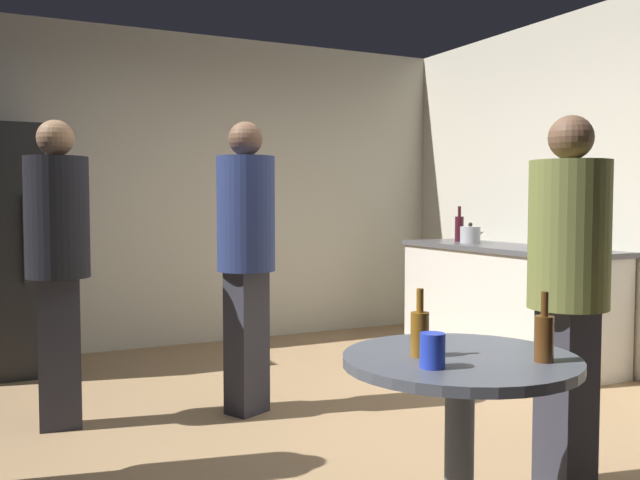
# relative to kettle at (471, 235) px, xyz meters

# --- Properties ---
(ground_plane) EXTENTS (5.20, 5.20, 0.10)m
(ground_plane) POSITION_rel_kettle_xyz_m (-2.23, -1.36, -1.02)
(ground_plane) COLOR #9E7C56
(wall_back) EXTENTS (5.32, 0.06, 2.70)m
(wall_back) POSITION_rel_kettle_xyz_m (-2.23, 1.27, 0.38)
(wall_back) COLOR beige
(wall_back) RESTS_ON ground_plane
(kitchen_counter) EXTENTS (0.64, 2.02, 0.90)m
(kitchen_counter) POSITION_rel_kettle_xyz_m (0.05, -0.37, -0.52)
(kitchen_counter) COLOR beige
(kitchen_counter) RESTS_ON ground_plane
(kettle) EXTENTS (0.24, 0.17, 0.18)m
(kettle) POSITION_rel_kettle_xyz_m (0.00, 0.00, 0.00)
(kettle) COLOR #B2B2B7
(kettle) RESTS_ON kitchen_counter
(wine_bottle_on_counter) EXTENTS (0.08, 0.08, 0.31)m
(wine_bottle_on_counter) POSITION_rel_kettle_xyz_m (0.05, 0.22, 0.05)
(wine_bottle_on_counter) COLOR #3F141E
(wine_bottle_on_counter) RESTS_ON kitchen_counter
(foreground_table) EXTENTS (0.80, 0.80, 0.73)m
(foreground_table) POSITION_rel_kettle_xyz_m (-2.27, -2.80, -0.34)
(foreground_table) COLOR #4C515B
(foreground_table) RESTS_ON ground_plane
(beer_bottle_amber) EXTENTS (0.06, 0.06, 0.23)m
(beer_bottle_amber) POSITION_rel_kettle_xyz_m (-2.40, -2.75, -0.15)
(beer_bottle_amber) COLOR #8C5919
(beer_bottle_amber) RESTS_ON foreground_table
(beer_bottle_brown) EXTENTS (0.06, 0.06, 0.23)m
(beer_bottle_brown) POSITION_rel_kettle_xyz_m (-2.09, -3.00, -0.15)
(beer_bottle_brown) COLOR #593314
(beer_bottle_brown) RESTS_ON foreground_table
(plastic_cup_blue) EXTENTS (0.08, 0.08, 0.11)m
(plastic_cup_blue) POSITION_rel_kettle_xyz_m (-2.46, -2.90, -0.18)
(plastic_cup_blue) COLOR blue
(plastic_cup_blue) RESTS_ON foreground_table
(person_in_navy_shirt) EXTENTS (0.45, 0.45, 1.72)m
(person_in_navy_shirt) POSITION_rel_kettle_xyz_m (-2.32, -0.85, 0.04)
(person_in_navy_shirt) COLOR #2D2D38
(person_in_navy_shirt) RESTS_ON ground_plane
(person_in_black_shirt) EXTENTS (0.38, 0.38, 1.70)m
(person_in_black_shirt) POSITION_rel_kettle_xyz_m (-3.34, -0.64, 0.02)
(person_in_black_shirt) COLOR #2D2D38
(person_in_black_shirt) RESTS_ON ground_plane
(person_in_olive_shirt) EXTENTS (0.36, 0.36, 1.62)m
(person_in_olive_shirt) POSITION_rel_kettle_xyz_m (-1.47, -2.50, -0.03)
(person_in_olive_shirt) COLOR #2D2D38
(person_in_olive_shirt) RESTS_ON ground_plane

